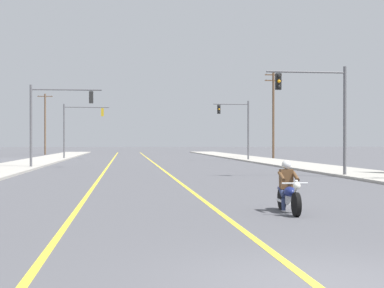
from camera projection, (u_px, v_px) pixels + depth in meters
name	position (u px, v px, depth m)	size (l,w,h in m)	color
ground_plane	(325.00, 285.00, 7.71)	(400.00, 400.00, 0.00)	#515156
lane_stripe_center	(154.00, 163.00, 52.38)	(0.16, 100.00, 0.01)	yellow
lane_stripe_left	(110.00, 163.00, 51.91)	(0.16, 100.00, 0.01)	yellow
sidewalk_kerb_right	(286.00, 163.00, 48.76)	(4.40, 110.00, 0.14)	#ADA89E
sidewalk_kerb_left	(22.00, 165.00, 46.10)	(4.40, 110.00, 0.14)	#ADA89E
motorcycle_with_rider	(288.00, 192.00, 15.54)	(0.70, 2.19, 1.46)	black
traffic_signal_near_right	(323.00, 104.00, 31.05)	(4.60, 0.37, 6.20)	#56565B
traffic_signal_near_left	(52.00, 113.00, 41.38)	(5.27, 0.37, 6.20)	#56565B
traffic_signal_mid_right	(239.00, 122.00, 57.55)	(3.76, 0.45, 6.20)	#56565B
traffic_signal_mid_left	(77.00, 123.00, 62.42)	(5.06, 0.54, 6.20)	#56565B
utility_pole_right_far	(273.00, 112.00, 63.97)	(2.02, 0.26, 10.05)	brown
utility_pole_left_far	(45.00, 123.00, 84.29)	(2.23, 0.26, 9.23)	brown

